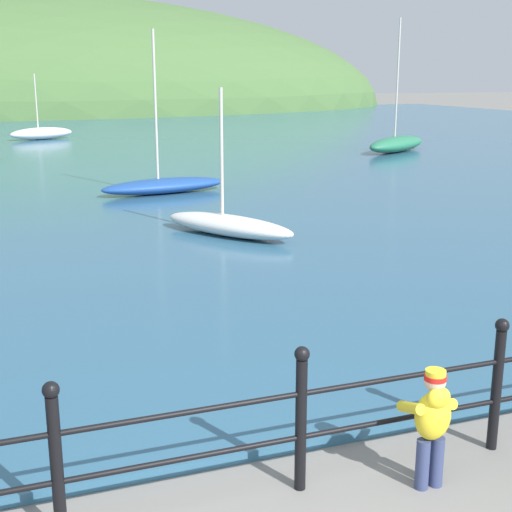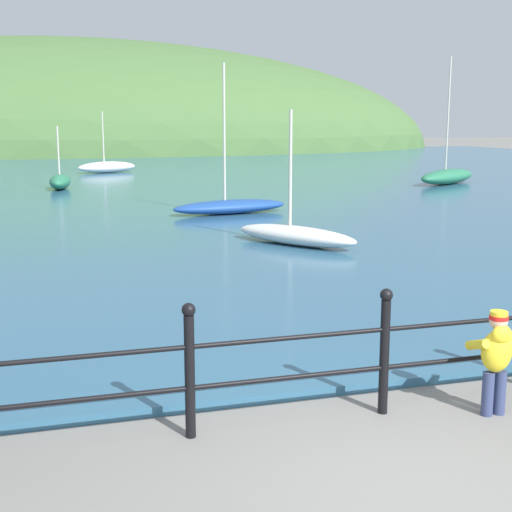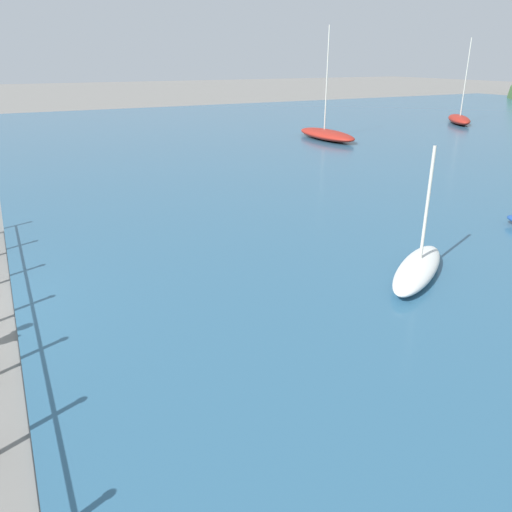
{
  "view_description": "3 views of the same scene",
  "coord_description": "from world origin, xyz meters",
  "views": [
    {
      "loc": [
        -1.67,
        -3.12,
        3.22
      ],
      "look_at": [
        1.6,
        5.84,
        0.76
      ],
      "focal_mm": 50.0,
      "sensor_mm": 36.0,
      "label": 1
    },
    {
      "loc": [
        -2.56,
        -4.25,
        2.72
      ],
      "look_at": [
        -0.11,
        4.03,
        1.08
      ],
      "focal_mm": 50.0,
      "sensor_mm": 36.0,
      "label": 2
    },
    {
      "loc": [
        9.84,
        2.25,
        4.6
      ],
      "look_at": [
        2.0,
        6.27,
        1.09
      ],
      "focal_mm": 35.0,
      "sensor_mm": 36.0,
      "label": 3
    }
  ],
  "objects": [
    {
      "name": "boat_far_right",
      "position": [
        -15.02,
        19.68,
        0.39
      ],
      "size": [
        5.19,
        1.91,
        6.21
      ],
      "color": "maroon",
      "rests_on": "water"
    },
    {
      "name": "boat_nearest_quay",
      "position": [
        2.53,
        9.98,
        0.32
      ],
      "size": [
        2.33,
        2.97,
        2.85
      ],
      "color": "silver",
      "rests_on": "water"
    },
    {
      "name": "boat_green_fishing",
      "position": [
        -16.94,
        32.76,
        0.42
      ],
      "size": [
        4.54,
        3.87,
        5.81
      ],
      "color": "maroon",
      "rests_on": "water"
    }
  ]
}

